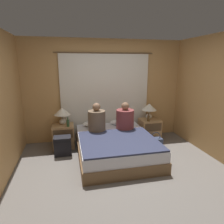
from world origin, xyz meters
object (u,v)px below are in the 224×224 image
Objects in this scene: lamp_left at (62,113)px; pillow_left at (94,124)px; person_right_in_bed at (125,119)px; beer_bottle_on_left_stand at (68,123)px; bed at (115,146)px; handbag_on_floor at (156,142)px; pillow_right at (121,122)px; beer_bottle_on_right_stand at (148,118)px; nightstand_right at (149,130)px; person_left_in_bed at (97,120)px; backpack_on_floor at (63,145)px; nightstand_left at (64,136)px; lamp_right at (149,108)px.

lamp_left is 0.72× the size of pillow_left.
person_right_in_bed reaches higher than beer_bottle_on_left_stand.
handbag_on_floor is (1.05, 0.26, -0.11)m from bed.
pillow_left is 1.00× the size of pillow_right.
pillow_left is 1.34m from beer_bottle_on_right_stand.
nightstand_right is 0.98× the size of pillow_left.
person_left_in_bed is at bearing -26.53° from lamp_left.
backpack_on_floor is (-0.75, -0.52, -0.26)m from pillow_left.
person_right_in_bed is 1.49m from backpack_on_floor.
nightstand_left and nightstand_right have the same top height.
person_right_in_bed reaches higher than handbag_on_floor.
pillow_left is (-1.41, 0.09, 0.22)m from nightstand_right.
bed reaches higher than backpack_on_floor.
lamp_left is 1.46m from person_right_in_bed.
person_left_in_bed is at bearing -180.00° from person_right_in_bed.
lamp_left is at bearing -179.23° from pillow_right.
lamp_right is (1.07, 0.77, 0.60)m from bed.
bed is 5.02× the size of lamp_right.
beer_bottle_on_left_stand is at bearing -170.36° from pillow_right.
handbag_on_floor is (2.14, -0.01, -0.12)m from backpack_on_floor.
bed is at bearing -30.68° from beer_bottle_on_left_stand.
lamp_left is 1.83× the size of beer_bottle_on_left_stand.
beer_bottle_on_right_stand reaches higher than pillow_left.
nightstand_right is 0.98× the size of pillow_right.
handbag_on_floor is (1.39, -0.53, -0.39)m from pillow_left.
pillow_right is (1.41, 0.09, 0.22)m from nightstand_left.
lamp_right is at bearing 1.99° from nightstand_left.
nightstand_right is 2.48× the size of beer_bottle_on_left_stand.
nightstand_right is 1.43m from pillow_left.
lamp_left reaches higher than nightstand_left.
person_right_in_bed is 1.54× the size of backpack_on_floor.
nightstand_right is 2.06m from beer_bottle_on_left_stand.
pillow_left is 0.68m from pillow_right.
nightstand_right is 0.55m from lamp_right.
person_left_in_bed is at bearing -21.77° from nightstand_left.
beer_bottle_on_right_stand is (0.65, 0.17, -0.07)m from person_right_in_bed.
nightstand_left is at bearing -90.00° from lamp_left.
lamp_left is at bearing 178.01° from nightstand_right.
backpack_on_floor is (-2.16, -0.50, -0.59)m from lamp_right.
nightstand_left is at bearing 87.77° from backpack_on_floor.
bed is 1.09m from handbag_on_floor.
bed is 0.70m from person_right_in_bed.
pillow_left is at bearing 1.49° from lamp_left.
nightstand_right reaches higher than backpack_on_floor.
bed is at bearing -50.40° from person_left_in_bed.
person_left_in_bed reaches higher than lamp_left.
backpack_on_floor is 1.17× the size of handbag_on_floor.
pillow_right is at bearing 172.72° from nightstand_right.
pillow_left is 0.44m from person_left_in_bed.
lamp_right is (2.14, 0.00, 0.00)m from lamp_left.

